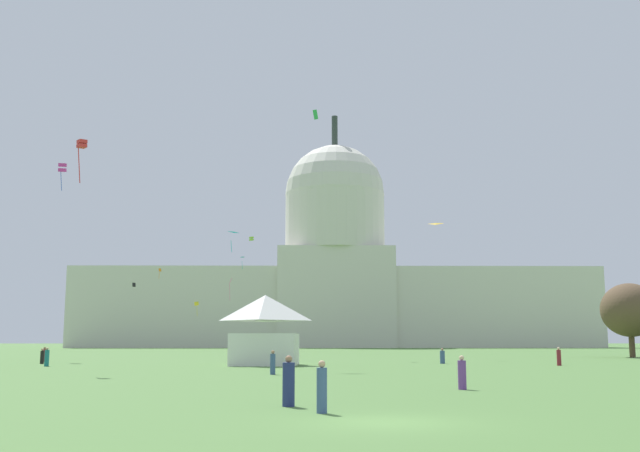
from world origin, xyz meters
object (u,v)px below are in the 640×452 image
(event_tent, at_px, (265,330))
(kite_red_low, at_px, (82,145))
(person_black_front_center, at_px, (42,357))
(person_navy_edge_east, at_px, (289,383))
(kite_gold_low, at_px, (436,228))
(person_maroon_deep_crowd, at_px, (44,355))
(person_maroon_mid_right, at_px, (559,357))
(kite_lime_mid, at_px, (251,239))
(kite_yellow_low, at_px, (197,305))
(person_denim_front_left, at_px, (322,389))
(person_denim_front_right, at_px, (442,357))
(kite_magenta_mid, at_px, (62,168))
(person_denim_near_tree_east, at_px, (273,363))
(kite_black_low, at_px, (134,285))
(kite_cyan_low, at_px, (231,235))
(person_teal_near_tree_west, at_px, (47,358))
(tree_east_near, at_px, (630,310))
(kite_orange_mid, at_px, (160,271))
(person_purple_mid_left, at_px, (462,374))
(kite_pink_low, at_px, (231,283))
(kite_turquoise_mid, at_px, (244,259))
(capitol_building, at_px, (335,278))
(kite_green_mid, at_px, (315,115))

(event_tent, relative_size, kite_red_low, 1.94)
(person_black_front_center, xyz_separation_m, kite_red_low, (8.13, -16.76, 16.59))
(person_navy_edge_east, relative_size, kite_gold_low, 1.04)
(person_black_front_center, relative_size, person_maroon_deep_crowd, 0.96)
(person_maroon_mid_right, relative_size, kite_lime_mid, 1.55)
(kite_yellow_low, xyz_separation_m, kite_lime_mid, (12.56, -6.63, 14.08))
(person_denim_front_left, bearing_deg, kite_yellow_low, 69.68)
(person_denim_front_right, relative_size, kite_magenta_mid, 0.44)
(person_maroon_mid_right, xyz_separation_m, kite_red_low, (-40.25, -11.24, 16.52))
(person_denim_near_tree_east, xyz_separation_m, person_denim_front_left, (2.90, -26.19, 0.04))
(kite_magenta_mid, bearing_deg, kite_black_low, -97.77)
(kite_gold_low, height_order, kite_magenta_mid, kite_magenta_mid)
(person_maroon_deep_crowd, distance_m, kite_cyan_low, 30.77)
(person_denim_near_tree_east, relative_size, person_teal_near_tree_west, 0.98)
(tree_east_near, height_order, kite_gold_low, kite_gold_low)
(person_denim_front_right, bearing_deg, kite_orange_mid, -4.90)
(person_purple_mid_left, relative_size, person_denim_front_right, 1.07)
(person_denim_front_right, bearing_deg, kite_pink_low, -4.67)
(kite_yellow_low, bearing_deg, person_denim_near_tree_east, 150.63)
(person_black_front_center, bearing_deg, event_tent, -108.84)
(kite_red_low, bearing_deg, kite_magenta_mid, 158.32)
(person_maroon_deep_crowd, height_order, kite_turquoise_mid, kite_turquoise_mid)
(kite_yellow_low, distance_m, kite_gold_low, 86.98)
(kite_turquoise_mid, bearing_deg, person_maroon_mid_right, 153.24)
(person_black_front_center, bearing_deg, person_teal_near_tree_west, -164.89)
(event_tent, height_order, kite_yellow_low, kite_yellow_low)
(person_maroon_deep_crowd, distance_m, kite_gold_low, 46.82)
(person_navy_edge_east, distance_m, kite_pink_low, 106.86)
(kite_orange_mid, bearing_deg, kite_yellow_low, -67.77)
(person_black_front_center, distance_m, kite_lime_mid, 90.28)
(person_maroon_deep_crowd, distance_m, kite_black_low, 72.86)
(kite_orange_mid, bearing_deg, capitol_building, 24.29)
(tree_east_near, distance_m, kite_turquoise_mid, 96.98)
(person_black_front_center, bearing_deg, kite_yellow_low, -8.04)
(capitol_building, relative_size, kite_pink_low, 36.99)
(person_maroon_mid_right, height_order, kite_magenta_mid, kite_magenta_mid)
(person_denim_near_tree_east, bearing_deg, person_navy_edge_east, 25.11)
(kite_green_mid, bearing_deg, person_teal_near_tree_west, 94.13)
(capitol_building, relative_size, person_navy_edge_east, 83.77)
(person_black_front_center, bearing_deg, kite_gold_low, -76.24)
(kite_lime_mid, bearing_deg, person_maroon_mid_right, -6.27)
(person_navy_edge_east, relative_size, kite_turquoise_mid, 0.66)
(person_navy_edge_east, relative_size, kite_lime_mid, 1.66)
(person_navy_edge_east, height_order, person_maroon_deep_crowd, person_navy_edge_east)
(person_maroon_mid_right, distance_m, kite_yellow_low, 109.79)
(kite_gold_low, xyz_separation_m, kite_green_mid, (-14.68, 7.01, 16.57))
(person_purple_mid_left, height_order, kite_lime_mid, kite_lime_mid)
(tree_east_near, height_order, person_denim_front_right, tree_east_near)
(person_denim_near_tree_east, xyz_separation_m, kite_orange_mid, (-35.29, 134.03, 18.56))
(person_denim_near_tree_east, bearing_deg, kite_cyan_low, -149.35)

